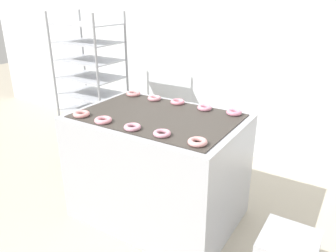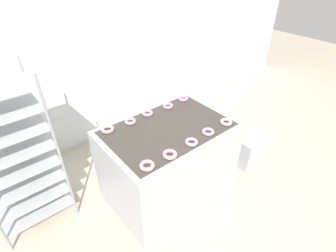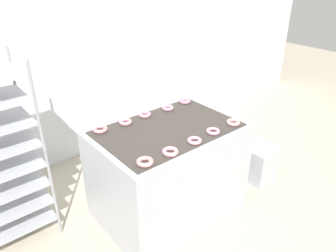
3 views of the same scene
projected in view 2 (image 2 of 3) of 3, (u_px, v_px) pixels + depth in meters
The scene contains 15 objects.
ground_plane at pixel (212, 232), 2.54m from camera, with size 14.00×14.00×0.00m, color #B2A893.
wall_back at pixel (91, 37), 3.09m from camera, with size 8.00×0.05×2.80m.
fryer_machine at pixel (168, 162), 2.73m from camera, with size 1.24×0.86×0.87m.
baking_rack_cart at pixel (14, 157), 2.25m from camera, with size 0.65×0.47×1.55m.
glaze_bin at pixel (245, 149), 3.28m from camera, with size 0.32×0.34×0.38m.
donut_near_leftmost at pixel (147, 166), 2.03m from camera, with size 0.12×0.12×0.03m, color #DA8C8A.
donut_near_left at pixel (170, 154), 2.14m from camera, with size 0.12×0.12×0.03m, color pink.
donut_near_center at pixel (192, 142), 2.28m from camera, with size 0.11×0.11×0.03m, color #CF8CA0.
donut_near_right at pixel (208, 132), 2.40m from camera, with size 0.11×0.11×0.03m, color pink.
donut_near_rightmost at pixel (226, 122), 2.53m from camera, with size 0.12×0.12×0.03m, color #D89392.
donut_far_leftmost at pixel (108, 129), 2.43m from camera, with size 0.12×0.12×0.03m, color #CE8588.
donut_far_left at pixel (130, 121), 2.54m from camera, with size 0.11×0.11×0.03m, color #D18995.
donut_far_center at pixel (147, 113), 2.66m from camera, with size 0.12×0.12×0.03m, color pink.
donut_far_right at pixel (168, 106), 2.78m from camera, with size 0.11×0.11×0.03m, color pink.
donut_far_rightmost at pixel (183, 98), 2.92m from camera, with size 0.11×0.11×0.03m, color pink.
Camera 2 is at (-1.28, -0.89, 2.30)m, focal length 28.00 mm.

